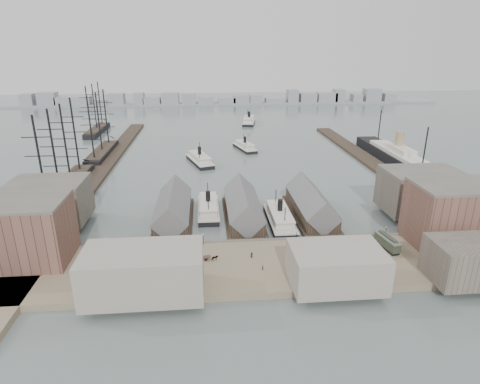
{
  "coord_description": "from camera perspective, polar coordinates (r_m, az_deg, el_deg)",
  "views": [
    {
      "loc": [
        -13.51,
        -121.7,
        61.8
      ],
      "look_at": [
        0.0,
        30.0,
        6.0
      ],
      "focal_mm": 30.0,
      "sensor_mm": 36.0,
      "label": 1
    }
  ],
  "objects": [
    {
      "name": "east_wharf",
      "position": [
        238.56,
        17.71,
        4.34
      ],
      "size": [
        10.0,
        180.0,
        1.6
      ],
      "primitive_type": "cube",
      "color": "#2D231C",
      "rests_on": "ground"
    },
    {
      "name": "ferry_shed_center",
      "position": [
        150.51,
        0.44,
        -2.2
      ],
      "size": [
        14.0,
        42.0,
        12.6
      ],
      "color": "#2D231C",
      "rests_on": "ground"
    },
    {
      "name": "seawall",
      "position": [
        132.03,
        1.37,
        -7.23
      ],
      "size": [
        180.0,
        1.2,
        2.3
      ],
      "primitive_type": "cube",
      "color": "#59544C",
      "rests_on": "ground"
    },
    {
      "name": "lamp_post_near_w",
      "position": [
        128.13,
        -5.25,
        -6.43
      ],
      "size": [
        0.44,
        0.44,
        3.92
      ],
      "color": "black",
      "rests_on": "quay"
    },
    {
      "name": "tram",
      "position": [
        134.01,
        20.18,
        -6.78
      ],
      "size": [
        4.62,
        11.13,
        3.85
      ],
      "rotation": [
        0.0,
        0.0,
        0.17
      ],
      "color": "black",
      "rests_on": "quay"
    },
    {
      "name": "sailing_ship_far",
      "position": [
        321.72,
        -19.66,
        8.36
      ],
      "size": [
        8.75,
        48.64,
        35.99
      ],
      "color": "black",
      "rests_on": "ground"
    },
    {
      "name": "lamp_post_far_w",
      "position": [
        131.93,
        -18.48,
        -6.64
      ],
      "size": [
        0.44,
        0.44,
        3.92
      ],
      "color": "black",
      "rests_on": "quay"
    },
    {
      "name": "sailing_ship_near",
      "position": [
        194.46,
        -23.53,
        0.73
      ],
      "size": [
        9.29,
        63.99,
        38.19
      ],
      "color": "black",
      "rests_on": "ground"
    },
    {
      "name": "ferry_shed_east",
      "position": [
        155.02,
        10.06,
        -1.84
      ],
      "size": [
        14.0,
        42.0,
        12.6
      ],
      "color": "#2D231C",
      "rests_on": "ground"
    },
    {
      "name": "ocean_steamer",
      "position": [
        238.46,
        21.43,
        4.66
      ],
      "size": [
        12.3,
        89.92,
        17.98
      ],
      "color": "black",
      "rests_on": "ground"
    },
    {
      "name": "horse_cart_right",
      "position": [
        118.02,
        12.26,
        -10.4
      ],
      "size": [
        4.76,
        2.68,
        1.47
      ],
      "rotation": [
        0.0,
        0.0,
        1.29
      ],
      "color": "black",
      "rests_on": "quay"
    },
    {
      "name": "pedestrian_2",
      "position": [
        124.67,
        -11.85,
        -8.57
      ],
      "size": [
        1.18,
        1.25,
        1.7
      ],
      "primitive_type": "imported",
      "rotation": [
        0.0,
        0.0,
        2.25
      ],
      "color": "black",
      "rests_on": "quay"
    },
    {
      "name": "pedestrian_4",
      "position": [
        121.39,
        1.68,
        -8.93
      ],
      "size": [
        1.02,
        0.93,
        1.75
      ],
      "primitive_type": "imported",
      "rotation": [
        0.0,
        0.0,
        0.57
      ],
      "color": "black",
      "rests_on": "quay"
    },
    {
      "name": "pedestrian_1",
      "position": [
        122.42,
        -15.14,
        -9.43
      ],
      "size": [
        0.88,
        0.71,
        1.73
      ],
      "primitive_type": "imported",
      "rotation": [
        0.0,
        0.0,
        6.22
      ],
      "color": "black",
      "rests_on": "quay"
    },
    {
      "name": "warehouse_east_back",
      "position": [
        167.53,
        24.35,
        0.08
      ],
      "size": [
        28.0,
        20.0,
        15.0
      ],
      "primitive_type": "cube",
      "color": "#60564C",
      "rests_on": "east_land"
    },
    {
      "name": "pedestrian_3",
      "position": [
        112.38,
        -9.3,
        -11.79
      ],
      "size": [
        0.79,
        1.13,
        1.77
      ],
      "primitive_type": "imported",
      "rotation": [
        0.0,
        0.0,
        5.1
      ],
      "color": "black",
      "rests_on": "quay"
    },
    {
      "name": "ferry_open_near",
      "position": [
        224.23,
        -5.74,
        4.65
      ],
      "size": [
        16.52,
        29.47,
        10.08
      ],
      "rotation": [
        0.0,
        0.0,
        0.3
      ],
      "color": "black",
      "rests_on": "ground"
    },
    {
      "name": "pedestrian_5",
      "position": [
        115.25,
        3.27,
        -10.71
      ],
      "size": [
        0.63,
        0.7,
        1.58
      ],
      "primitive_type": "imported",
      "rotation": [
        0.0,
        0.0,
        1.11
      ],
      "color": "black",
      "rests_on": "quay"
    },
    {
      "name": "street_bldg_east",
      "position": [
        124.54,
        29.35,
        -8.54
      ],
      "size": [
        18.0,
        14.0,
        11.0
      ],
      "primitive_type": "cube",
      "color": "#60564C",
      "rests_on": "quay"
    },
    {
      "name": "quay",
      "position": [
        119.25,
        2.17,
        -10.55
      ],
      "size": [
        180.0,
        30.0,
        2.0
      ],
      "primitive_type": "cube",
      "color": "#7A6B52",
      "rests_on": "ground"
    },
    {
      "name": "street_bldg_center",
      "position": [
        110.33,
        13.54,
        -10.28
      ],
      "size": [
        24.0,
        16.0,
        10.0
      ],
      "primitive_type": "cube",
      "color": "gray",
      "rests_on": "quay"
    },
    {
      "name": "warehouse_west_back",
      "position": [
        159.67,
        -25.47,
        -1.23
      ],
      "size": [
        26.0,
        20.0,
        14.0
      ],
      "primitive_type": "cube",
      "color": "#60564C",
      "rests_on": "west_land"
    },
    {
      "name": "warehouse_west_front",
      "position": [
        133.44,
        -29.77,
        -5.09
      ],
      "size": [
        32.0,
        18.0,
        18.0
      ],
      "primitive_type": "cube",
      "color": "brown",
      "rests_on": "west_land"
    },
    {
      "name": "warehouse_east_front",
      "position": [
        144.52,
        28.77,
        -2.86
      ],
      "size": [
        30.0,
        18.0,
        19.0
      ],
      "primitive_type": "cube",
      "color": "brown",
      "rests_on": "east_land"
    },
    {
      "name": "lamp_post_near_e",
      "position": [
        131.25,
        8.02,
        -5.87
      ],
      "size": [
        0.44,
        0.44,
        3.92
      ],
      "color": "black",
      "rests_on": "quay"
    },
    {
      "name": "ferry_docked_west",
      "position": [
        157.19,
        -4.53,
        -2.21
      ],
      "size": [
        8.06,
        26.86,
        9.59
      ],
      "color": "black",
      "rests_on": "ground"
    },
    {
      "name": "far_shore",
      "position": [
        459.64,
        -3.72,
        12.85
      ],
      "size": [
        500.0,
        40.0,
        15.72
      ],
      "color": "gray",
      "rests_on": "ground"
    },
    {
      "name": "pedestrian_7",
      "position": [
        122.31,
        12.74,
        -9.26
      ],
      "size": [
        1.19,
        1.14,
        1.62
      ],
      "primitive_type": "imported",
      "rotation": [
        0.0,
        0.0,
        5.57
      ],
      "color": "black",
      "rests_on": "quay"
    },
    {
      "name": "ferry_shed_west",
      "position": [
        150.42,
        -9.47,
        -2.5
      ],
      "size": [
        14.0,
        42.0,
        12.6
      ],
      "color": "#2D231C",
      "rests_on": "ground"
    },
    {
      "name": "horse_cart_center",
      "position": [
        120.19,
        -3.97,
        -9.32
      ],
      "size": [
        5.0,
        2.16,
        1.62
      ],
      "rotation": [
        0.0,
        0.0,
        1.78
      ],
      "color": "black",
      "rests_on": "quay"
    },
    {
      "name": "ferry_open_mid",
      "position": [
        253.52,
        0.69,
        6.5
      ],
      "size": [
        14.1,
        26.02,
        8.9
      ],
      "rotation": [
        0.0,
        0.0,
        0.28
      ],
      "color": "black",
      "rests_on": "ground"
    },
    {
      "name": "west_wharf",
      "position": [
        236.31,
        -18.28,
        4.13
      ],
      "size": [
        10.0,
        220.0,
        1.6
      ],
      "primitive_type": "cube",
      "color": "#2D231C",
      "rests_on": "ground"
    },
    {
      "name": "ferry_open_far",
      "position": [
        340.61,
        1.27,
        10.1
      ],
      "size": [
        14.46,
        31.57,
        10.87
      ],
      "rotation": [
        0.0,
        0.0,
        -0.18
      ],
      "color": "black",
      "rests_on": "ground"
    },
    {
      "name": "ground",
      "position": [
        137.16,
        1.12,
        -6.66
      ],
      "size": [
        900.0,
        900.0,
        0.0
      ],
      "primitive_type": "plane",
      "color": "#556260",
      "rests_on": "ground"
    },
    {
      "name": "pedestrian_6",
      "position": [
        133.17,
        14.6,
        -6.86
      ],
      "size": [
        0.77,
        0.92,
        1.7
      ],
      "primitive_type": "imported",
      "rotation": [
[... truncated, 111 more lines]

